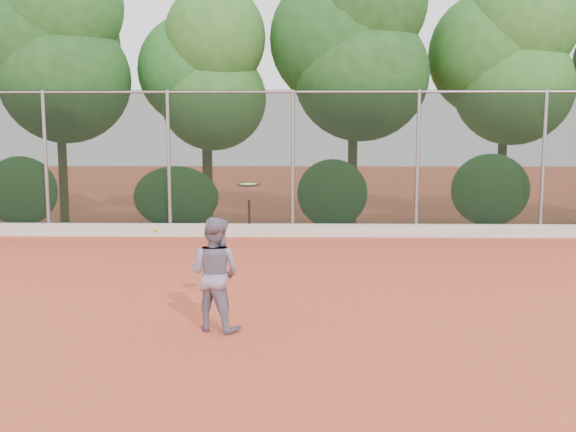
{
  "coord_description": "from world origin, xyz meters",
  "views": [
    {
      "loc": [
        0.18,
        -8.48,
        2.48
      ],
      "look_at": [
        0.0,
        1.0,
        1.25
      ],
      "focal_mm": 40.0,
      "sensor_mm": 36.0,
      "label": 1
    }
  ],
  "objects": [
    {
      "name": "chainlink_fence",
      "position": [
        -0.0,
        7.0,
        1.86
      ],
      "size": [
        24.09,
        0.09,
        3.5
      ],
      "color": "black",
      "rests_on": "ground"
    },
    {
      "name": "tennis_ball_in_flight",
      "position": [
        -1.63,
        -0.6,
        1.28
      ],
      "size": [
        0.07,
        0.07,
        0.07
      ],
      "color": "gold",
      "rests_on": "ground"
    },
    {
      "name": "foliage_backdrop",
      "position": [
        -0.55,
        8.98,
        4.4
      ],
      "size": [
        23.7,
        3.63,
        7.55
      ],
      "color": "#422819",
      "rests_on": "ground"
    },
    {
      "name": "ground",
      "position": [
        0.0,
        0.0,
        0.0
      ],
      "size": [
        80.0,
        80.0,
        0.0
      ],
      "primitive_type": "plane",
      "color": "#CC4C30",
      "rests_on": "ground"
    },
    {
      "name": "concrete_curb",
      "position": [
        0.0,
        6.82,
        0.15
      ],
      "size": [
        24.0,
        0.2,
        0.3
      ],
      "primitive_type": "cube",
      "color": "silver",
      "rests_on": "ground"
    },
    {
      "name": "tennis_racket",
      "position": [
        -0.46,
        -0.6,
        1.81
      ],
      "size": [
        0.36,
        0.36,
        0.52
      ],
      "color": "black",
      "rests_on": "ground"
    },
    {
      "name": "tennis_player",
      "position": [
        -0.89,
        -0.59,
        0.72
      ],
      "size": [
        0.85,
        0.77,
        1.44
      ],
      "primitive_type": "imported",
      "rotation": [
        0.0,
        0.0,
        2.76
      ],
      "color": "gray",
      "rests_on": "ground"
    }
  ]
}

